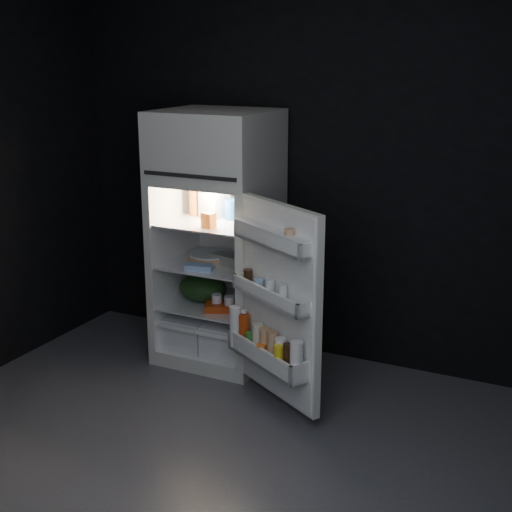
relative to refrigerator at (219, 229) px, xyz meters
The scene contains 17 objects.
floor 1.77m from the refrigerator, 62.15° to the right, with size 4.00×3.40×0.00m, color #535359.
wall_back 0.89m from the refrigerator, 28.53° to the left, with size 4.00×0.00×2.70m, color black.
refrigerator is the anchor object (origin of this frame).
fridge_door 0.95m from the refrigerator, 39.04° to the right, with size 0.72×0.53×1.22m.
milk_jug 0.21m from the refrigerator, 138.70° to the left, with size 0.16×0.16×0.24m, color white.
mayo_jar 0.17m from the refrigerator, 24.65° to the left, with size 0.11×0.11×0.14m, color #1E54A7.
jam_jar 0.26m from the refrigerator, ahead, with size 0.09×0.09×0.13m, color black.
amber_bottle 0.28m from the refrigerator, behind, with size 0.07×0.07×0.22m, color #C75F1F.
small_carton 0.27m from the refrigerator, 76.33° to the right, with size 0.09×0.07×0.10m, color orange.
egg_carton 0.24m from the refrigerator, 26.79° to the right, with size 0.29×0.11×0.07m, color gray.
pie 0.22m from the refrigerator, behind, with size 0.32×0.32×0.04m, color tan.
flat_package 0.34m from the refrigerator, 91.29° to the right, with size 0.19×0.09×0.04m, color #8EB0DC.
wrapped_pkg 0.34m from the refrigerator, 17.45° to the left, with size 0.13×0.11×0.05m, color beige.
produce_bag 0.45m from the refrigerator, 150.47° to the right, with size 0.35×0.30×0.20m, color #193815.
yogurt_tray 0.55m from the refrigerator, 52.17° to the right, with size 0.26×0.14×0.05m, color #B4380F.
small_can_red 0.52m from the refrigerator, 29.76° to the left, with size 0.07×0.07×0.09m, color #B4380F.
small_can_silver 0.56m from the refrigerator, 30.97° to the left, with size 0.07×0.07×0.09m, color silver.
Camera 1 is at (1.67, -2.92, 2.17)m, focal length 50.00 mm.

